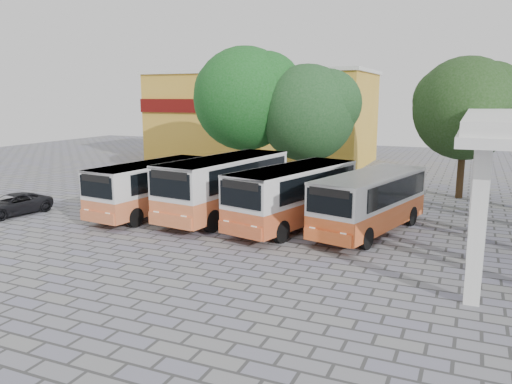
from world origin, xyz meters
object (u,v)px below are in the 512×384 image
at_px(bus_far_left, 153,185).
at_px(bus_far_right, 370,199).
at_px(parked_car, 12,205).
at_px(bus_centre_right, 294,193).
at_px(bus_centre_left, 225,183).

bearing_deg(bus_far_left, bus_far_right, 11.84).
bearing_deg(bus_far_left, parked_car, -148.26).
height_order(bus_centre_right, bus_far_right, bus_centre_right).
xyz_separation_m(bus_far_left, parked_car, (-6.62, -3.03, -1.02)).
bearing_deg(bus_far_left, bus_centre_right, 11.23).
relative_size(bus_far_left, bus_centre_right, 0.93).
distance_m(bus_centre_left, parked_car, 11.13).
distance_m(bus_far_left, bus_centre_left, 3.83).
height_order(bus_centre_left, bus_centre_right, bus_centre_left).
relative_size(bus_centre_right, bus_far_right, 1.06).
height_order(bus_centre_left, bus_far_right, bus_centre_left).
height_order(bus_far_left, bus_centre_left, bus_centre_left).
height_order(bus_centre_left, parked_car, bus_centre_left).
bearing_deg(parked_car, bus_far_right, 22.43).
height_order(bus_centre_right, parked_car, bus_centre_right).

